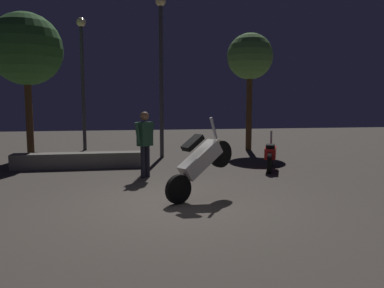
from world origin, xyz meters
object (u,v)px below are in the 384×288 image
object	(u,v)px
motorcycle_red_parked_left	(270,155)
person_rider_beside	(145,138)
streetlamp_near	(82,68)
streetlamp_far	(161,58)
motorcycle_white_foreground	(200,162)

from	to	relation	value
motorcycle_red_parked_left	person_rider_beside	size ratio (longest dim) A/B	0.92
motorcycle_red_parked_left	streetlamp_near	bearing A→B (deg)	69.80
motorcycle_red_parked_left	streetlamp_near	distance (m)	8.55
streetlamp_near	streetlamp_far	size ratio (longest dim) A/B	0.95
motorcycle_red_parked_left	person_rider_beside	bearing A→B (deg)	121.38
motorcycle_red_parked_left	person_rider_beside	xyz separation A→B (m)	(-3.59, -0.48, 0.58)
streetlamp_near	streetlamp_far	bearing A→B (deg)	-40.85
streetlamp_near	motorcycle_white_foreground	bearing A→B (deg)	-69.21
motorcycle_white_foreground	person_rider_beside	distance (m)	2.57
person_rider_beside	streetlamp_near	world-z (taller)	streetlamp_near
person_rider_beside	motorcycle_red_parked_left	bearing A→B (deg)	-123.51
person_rider_beside	streetlamp_far	distance (m)	4.36
motorcycle_red_parked_left	streetlamp_far	world-z (taller)	streetlamp_far
motorcycle_red_parked_left	streetlamp_near	world-z (taller)	streetlamp_near
streetlamp_near	streetlamp_far	distance (m)	3.89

